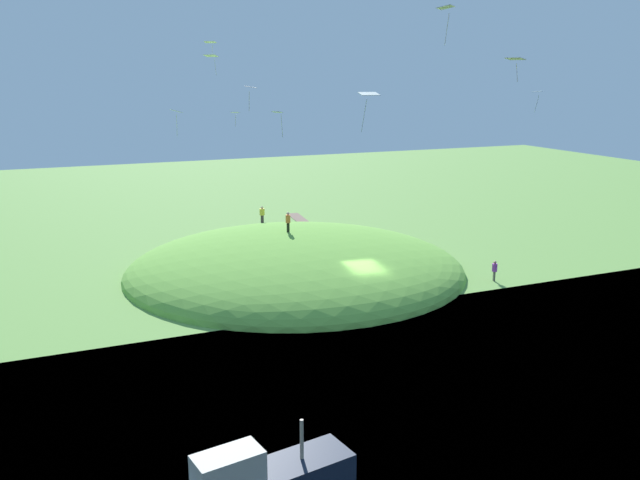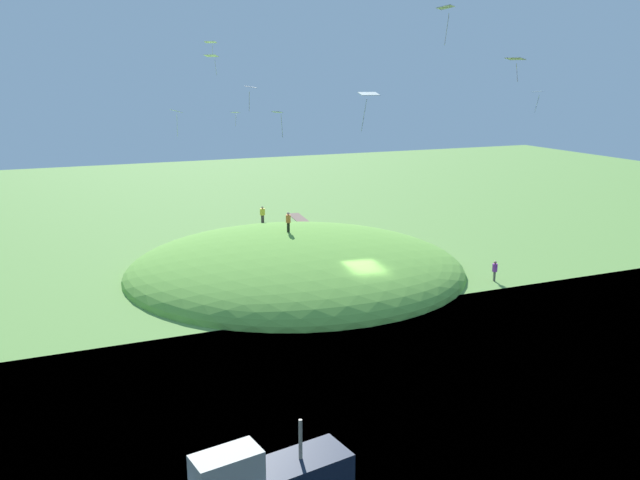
% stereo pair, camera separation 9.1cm
% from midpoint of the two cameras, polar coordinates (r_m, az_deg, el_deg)
% --- Properties ---
extents(ground_plane, '(160.00, 160.00, 0.00)m').
position_cam_midpoint_polar(ground_plane, '(45.77, 3.99, -4.92)').
color(ground_plane, '#6B9D46').
extents(grass_hill, '(26.22, 26.61, 5.39)m').
position_cam_midpoint_polar(grass_hill, '(51.70, -2.06, -2.65)').
color(grass_hill, '#6AA93D').
rests_on(grass_hill, ground_plane).
extents(dirt_path, '(12.00, 2.52, 0.04)m').
position_cam_midpoint_polar(dirt_path, '(67.56, -1.12, 1.37)').
color(dirt_path, '#775E4F').
rests_on(dirt_path, ground_plane).
extents(person_with_child, '(0.42, 0.42, 1.65)m').
position_cam_midpoint_polar(person_with_child, '(52.58, -2.74, 1.79)').
color(person_with_child, black).
rests_on(person_with_child, grass_hill).
extents(person_watching_kites, '(0.64, 0.64, 1.58)m').
position_cam_midpoint_polar(person_watching_kites, '(60.73, -5.00, 2.39)').
color(person_watching_kites, '#3A2D30').
rests_on(person_watching_kites, grass_hill).
extents(person_on_hilltop, '(0.48, 0.48, 1.56)m').
position_cam_midpoint_polar(person_on_hilltop, '(50.41, 15.08, -2.42)').
color(person_on_hilltop, '#4F4F47').
rests_on(person_on_hilltop, ground_plane).
extents(kite_0, '(1.21, 1.25, 1.58)m').
position_cam_midpoint_polar(kite_0, '(53.23, -9.42, 15.54)').
color(kite_0, silver).
extents(kite_1, '(0.77, 0.74, 1.72)m').
position_cam_midpoint_polar(kite_1, '(43.60, -3.63, 10.87)').
color(kite_1, white).
extents(kite_2, '(1.27, 1.07, 1.42)m').
position_cam_midpoint_polar(kite_2, '(42.05, 16.76, 14.87)').
color(kite_2, white).
extents(kite_3, '(1.00, 1.12, 1.24)m').
position_cam_midpoint_polar(kite_3, '(55.78, -9.48, 16.64)').
color(kite_3, white).
extents(kite_4, '(0.90, 1.23, 2.37)m').
position_cam_midpoint_polar(kite_4, '(40.04, 4.31, 12.47)').
color(kite_4, white).
extents(kite_5, '(1.41, 1.43, 2.13)m').
position_cam_midpoint_polar(kite_5, '(39.58, 10.99, 19.22)').
color(kite_5, silver).
extents(kite_6, '(1.09, 1.13, 1.42)m').
position_cam_midpoint_polar(kite_6, '(48.02, 18.56, 12.12)').
color(kite_6, white).
extents(kite_7, '(0.75, 0.74, 1.09)m').
position_cam_midpoint_polar(kite_7, '(48.81, -7.35, 10.91)').
color(kite_7, white).
extents(kite_8, '(1.21, 0.85, 2.13)m').
position_cam_midpoint_polar(kite_8, '(53.12, -12.40, 10.87)').
color(kite_8, white).
extents(kite_9, '(1.32, 1.06, 1.68)m').
position_cam_midpoint_polar(kite_9, '(45.10, -6.02, 13.08)').
color(kite_9, silver).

